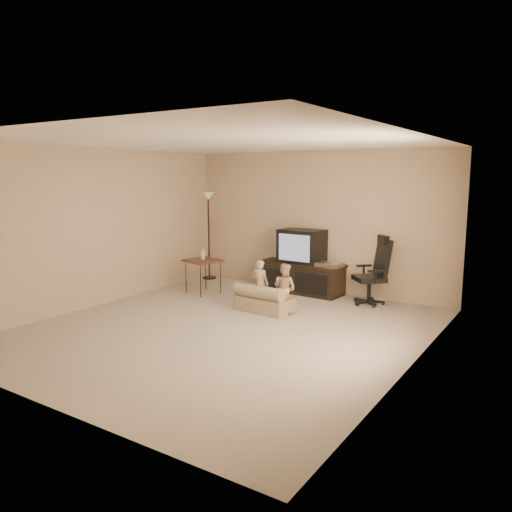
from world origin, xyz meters
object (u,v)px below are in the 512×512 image
Objects in this scene: child_sofa at (263,301)px; office_chair at (373,280)px; tv_stand at (302,266)px; floor_lamp at (208,216)px; toddler_right at (284,288)px; side_table at (203,261)px; toddler_left at (260,284)px.

office_chair is at bearing 51.50° from child_sofa.
tv_stand is 0.92× the size of floor_lamp.
office_chair reaches higher than toddler_right.
office_chair is 1.56m from toddler_right.
office_chair is 1.86m from child_sofa.
child_sofa is at bearing -86.06° from office_chair.
side_table reaches higher than child_sofa.
toddler_right is at bearing -10.45° from side_table.
floor_lamp reaches higher than toddler_left.
toddler_left reaches higher than child_sofa.
tv_stand is 1.32m from toddler_left.
side_table is at bearing -17.32° from toddler_left.
office_chair is 1.38× the size of side_table.
side_table is at bearing -3.51° from toddler_right.
toddler_left is (-1.42, -1.19, -0.02)m from office_chair.
tv_stand reaches higher than toddler_left.
tv_stand is at bearing -137.97° from office_chair.
side_table is (-1.42, -1.02, 0.12)m from tv_stand.
side_table is 1.06× the size of toddler_right.
floor_lamp is at bearing -135.85° from office_chair.
side_table is 1.47m from floor_lamp.
office_chair is at bearing -145.28° from toddler_left.
toddler_left and toddler_right have the same top height.
child_sofa is at bearing -34.21° from floor_lamp.
toddler_left is at bearing -92.80° from office_chair.
child_sofa is at bearing -82.63° from tv_stand.
floor_lamp reaches higher than office_chair.
toddler_left is 0.47m from toddler_right.
tv_stand is 2.07× the size of toddler_left.
toddler_right is at bearing 168.61° from toddler_left.
toddler_left is 1.00× the size of toddler_right.
toddler_left is at bearing 139.09° from child_sofa.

